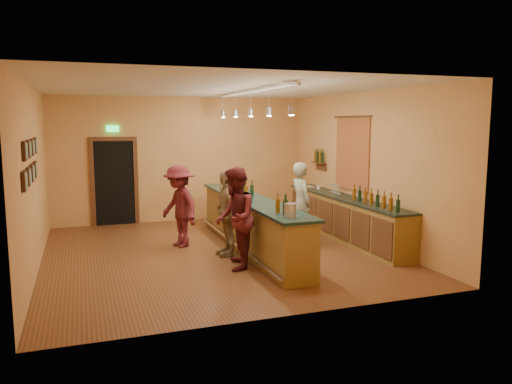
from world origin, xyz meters
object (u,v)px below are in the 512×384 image
object	(u,v)px
tasting_bar	(251,220)
back_counter	(345,217)
customer_b	(227,213)
customer_c	(179,206)
bartender	(301,204)
bar_stool	(271,208)
customer_a	(235,218)

from	to	relation	value
tasting_bar	back_counter	bearing A→B (deg)	4.60
customer_b	customer_c	bearing A→B (deg)	-145.28
bartender	tasting_bar	bearing A→B (deg)	88.81
tasting_bar	customer_b	xyz separation A→B (m)	(-0.59, -0.27, 0.23)
bar_stool	customer_c	bearing A→B (deg)	-164.24
back_counter	customer_b	size ratio (longest dim) A/B	2.73
bar_stool	tasting_bar	bearing A→B (deg)	-124.97
customer_a	customer_b	world-z (taller)	customer_a
tasting_bar	bar_stool	bearing A→B (deg)	55.03
tasting_bar	customer_c	distance (m)	1.52
customer_a	customer_c	bearing A→B (deg)	-144.77
tasting_bar	bartender	size ratio (longest dim) A/B	2.94
bartender	bar_stool	size ratio (longest dim) A/B	2.41
customer_c	bartender	bearing A→B (deg)	53.31
bar_stool	customer_b	bearing A→B (deg)	-133.41
customer_a	customer_c	xyz separation A→B (m)	(-0.63, 1.88, -0.05)
tasting_bar	bar_stool	xyz separation A→B (m)	(0.94, 1.35, -0.03)
tasting_bar	customer_b	distance (m)	0.68
customer_c	bar_stool	distance (m)	2.36
back_counter	bartender	bearing A→B (deg)	-174.49
bartender	customer_b	size ratio (longest dim) A/B	1.04
customer_a	tasting_bar	bearing A→B (deg)	166.35
customer_a	bar_stool	xyz separation A→B (m)	(1.63, 2.52, -0.32)
back_counter	customer_a	xyz separation A→B (m)	(-2.95, -1.36, 0.41)
bar_stool	back_counter	bearing A→B (deg)	-41.63
customer_c	customer_b	bearing A→B (deg)	14.70
back_counter	bartender	size ratio (longest dim) A/B	2.62
back_counter	tasting_bar	bearing A→B (deg)	-175.40
bartender	customer_b	world-z (taller)	bartender
back_counter	bar_stool	bearing A→B (deg)	138.37
tasting_bar	customer_a	xyz separation A→B (m)	(-0.69, -1.17, 0.29)
back_counter	customer_a	bearing A→B (deg)	-155.29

